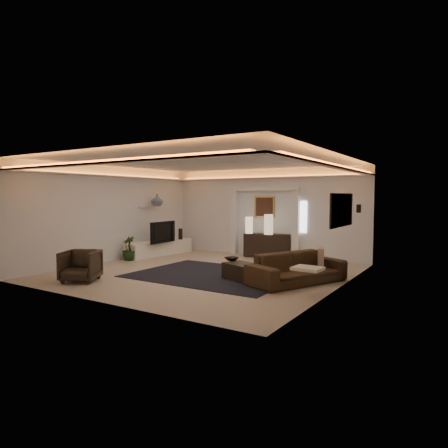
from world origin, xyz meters
The scene contains 33 objects.
floor centered at (0.00, 0.00, 0.00)m, with size 7.00×7.00×0.00m, color tan.
ceiling centered at (0.00, 0.00, 2.90)m, with size 7.00×7.00×0.00m, color white.
wall_back centered at (0.00, 3.50, 1.45)m, with size 7.00×7.00×0.00m, color silver.
wall_front centered at (0.00, -3.50, 1.45)m, with size 7.00×7.00×0.00m, color silver.
wall_left centered at (-3.50, 0.00, 1.45)m, with size 7.00×7.00×0.00m, color silver.
wall_right centered at (3.50, 0.00, 1.45)m, with size 7.00×7.00×0.00m, color silver.
cove_soffit centered at (0.00, 0.00, 2.62)m, with size 7.00×7.00×0.04m, color silver.
daylight_slit centered at (1.35, 3.48, 1.35)m, with size 0.25×0.03×1.00m, color white.
area_rug centered at (0.40, -0.20, 0.01)m, with size 4.00×3.00×0.01m, color black.
pilaster_left centered at (-1.15, 3.40, 1.10)m, with size 0.22×0.20×2.20m, color silver.
pilaster_right centered at (1.15, 3.40, 1.10)m, with size 0.22×0.20×2.20m, color silver.
alcove_header centered at (0.00, 3.40, 2.25)m, with size 2.52×0.20×0.12m, color silver.
painting_frame centered at (0.00, 3.47, 1.65)m, with size 0.74×0.04×0.74m, color tan.
painting_canvas centered at (0.00, 3.44, 1.65)m, with size 0.62×0.02×0.62m, color #4C2D1E.
art_panel_frame centered at (3.47, 0.30, 1.70)m, with size 0.04×1.64×0.74m, color black.
art_panel_gold centered at (3.44, 0.30, 1.70)m, with size 0.02×1.50×0.62m, color tan.
wall_sconce centered at (3.38, 2.20, 1.68)m, with size 0.12×0.12×0.22m, color black.
wall_niche centered at (-3.44, 1.40, 1.65)m, with size 0.10×0.55×0.04m, color silver.
console centered at (0.21, 3.25, 0.40)m, with size 1.50×0.47×0.75m, color black.
lamp_left centered at (-0.34, 3.02, 1.09)m, with size 0.25×0.25×0.55m, color beige.
lamp_right centered at (0.37, 3.02, 1.09)m, with size 0.29×0.29×0.65m, color #CCB792.
media_ledge centered at (-3.15, 1.73, 0.23)m, with size 0.66×2.65×0.50m, color white.
tv centered at (-2.82, 1.41, 0.80)m, with size 0.16×1.22×0.70m, color black.
figurine centered at (-2.86, 2.55, 0.64)m, with size 0.14×0.14×0.38m, color black.
ginger_jar centered at (-3.15, 1.65, 1.88)m, with size 0.40×0.40×0.41m, color slate.
plant centered at (-3.15, 0.32, 0.37)m, with size 0.42×0.42×0.75m, color black.
sofa centered at (2.54, 0.05, 0.35)m, with size 0.93×2.38×0.70m, color black.
throw_blanket centered at (3.15, -0.91, 0.55)m, with size 0.57×0.47×0.06m, color beige.
throw_pillow centered at (2.88, 0.70, 0.55)m, with size 0.14×0.45×0.45m, color tan.
coffee_table centered at (1.37, -0.37, 0.20)m, with size 1.04×0.57×0.39m, color black.
bowl centered at (0.85, -0.08, 0.45)m, with size 0.33×0.33×0.08m, color black.
magazine centered at (1.66, -0.59, 0.42)m, with size 0.24×0.17×0.03m, color beige.
armchair centered at (-1.84, -2.49, 0.37)m, with size 0.79×0.81×0.74m, color #31291A.
Camera 1 is at (5.93, -8.48, 2.00)m, focal length 31.74 mm.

